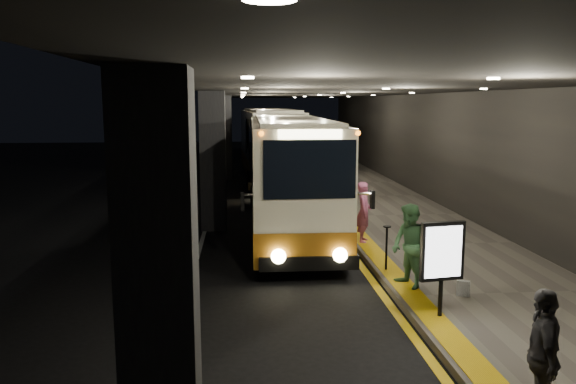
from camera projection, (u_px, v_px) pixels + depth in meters
name	position (u px, v px, depth m)	size (l,w,h in m)	color
ground	(266.00, 262.00, 14.35)	(90.00, 90.00, 0.00)	black
lane_line_white	(207.00, 222.00, 19.12)	(0.12, 50.00, 0.01)	silver
kerb_stripe_yellow	(328.00, 220.00, 19.46)	(0.18, 50.00, 0.01)	gold
sidewalk	(395.00, 217.00, 19.64)	(4.50, 50.00, 0.15)	#514C44
tactile_strip	(342.00, 216.00, 19.47)	(0.50, 50.00, 0.01)	gold
terminal_wall	(462.00, 133.00, 19.36)	(0.10, 50.00, 6.00)	black
support_columns	(213.00, 161.00, 17.81)	(0.80, 24.80, 4.40)	black
canopy	(334.00, 86.00, 18.74)	(9.00, 50.00, 0.40)	black
coach_main	(289.00, 179.00, 17.68)	(2.48, 11.22, 3.48)	beige
coach_second	(269.00, 147.00, 29.25)	(2.87, 11.57, 3.61)	beige
passenger_boarding	(364.00, 212.00, 15.73)	(0.62, 0.41, 1.71)	#AA4F7A
passenger_waiting_green	(410.00, 246.00, 11.82)	(0.87, 0.54, 1.79)	#3E7043
passenger_waiting_grey	(542.00, 356.00, 6.78)	(1.00, 0.51, 1.71)	#545358
bag_polka	(463.00, 288.00, 11.40)	(0.26, 0.11, 0.31)	black
info_sign	(442.00, 253.00, 10.13)	(0.85, 0.24, 1.78)	black
stanchion_post	(386.00, 248.00, 13.09)	(0.05, 0.05, 1.04)	black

